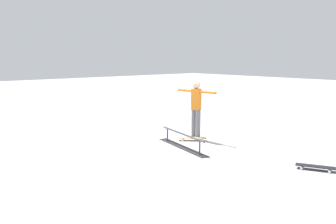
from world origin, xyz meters
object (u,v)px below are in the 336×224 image
Objects in this scene: grind_rail at (182,141)px; skater_main at (196,105)px; loose_skateboard_black at (316,167)px; skateboard_main at (192,138)px.

skater_main is (0.47, -0.97, 0.82)m from grind_rail.
grind_rail is at bearing -70.14° from skater_main.
skater_main is 3.82m from loose_skateboard_black.
grind_rail is 1.36m from skater_main.
skater_main is at bearing 152.93° from loose_skateboard_black.
skateboard_main is at bearing -50.25° from grind_rail.
grind_rail is 3.35m from loose_skateboard_black.
skateboard_main is at bearing 156.52° from loose_skateboard_black.
skater_main reaches higher than loose_skateboard_black.
skater_main is 2.40× the size of skateboard_main.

